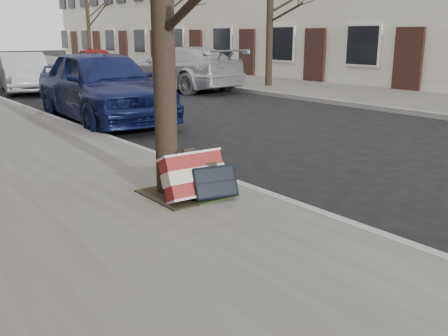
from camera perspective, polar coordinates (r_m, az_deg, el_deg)
ground at (r=6.24m, az=17.58°, el=-3.07°), size 120.00×120.00×0.00m
far_sidewalk at (r=22.38m, az=-2.95°, el=10.37°), size 4.00×70.00×0.12m
dirt_patch at (r=5.66m, az=-4.41°, el=-2.86°), size 0.85×0.85×0.02m
suitcase_red at (r=5.40m, az=-3.45°, el=-0.91°), size 0.70×0.41×0.53m
suitcase_navy at (r=5.40m, az=-1.19°, el=-1.62°), size 0.55×0.40×0.39m
car_near_front at (r=11.35m, az=-13.72°, el=9.18°), size 2.15×4.75×1.58m
car_near_mid at (r=18.09m, az=-21.91°, el=10.08°), size 2.08×4.08×1.28m
car_far_front at (r=17.63m, az=-5.06°, el=11.28°), size 2.55×5.24×1.47m
car_far_back at (r=25.10m, az=-14.82°, el=11.75°), size 2.05×3.98×1.30m
tree_far_a at (r=17.88m, az=5.26°, el=16.58°), size 0.24×0.24×4.50m
tree_far_b at (r=23.05m, az=-6.19°, el=16.48°), size 0.24×0.24×4.73m
tree_far_c at (r=31.00m, az=-15.28°, el=15.96°), size 0.21×0.21×5.07m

